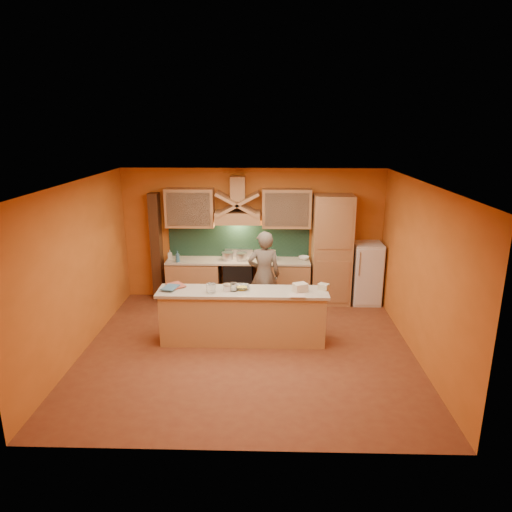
{
  "coord_description": "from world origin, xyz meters",
  "views": [
    {
      "loc": [
        0.33,
        -6.96,
        3.66
      ],
      "look_at": [
        0.11,
        0.9,
        1.38
      ],
      "focal_mm": 32.0,
      "sensor_mm": 36.0,
      "label": 1
    }
  ],
  "objects_px": {
    "stove": "(238,281)",
    "mixing_bowl": "(242,287)",
    "person": "(264,275)",
    "fridge": "(366,273)",
    "kitchen_scale": "(227,288)"
  },
  "relations": [
    {
      "from": "fridge",
      "to": "person",
      "type": "relative_size",
      "value": 0.75
    },
    {
      "from": "person",
      "to": "mixing_bowl",
      "type": "xyz_separation_m",
      "value": [
        -0.37,
        -1.0,
        0.11
      ]
    },
    {
      "from": "kitchen_scale",
      "to": "fridge",
      "type": "bearing_deg",
      "value": 23.18
    },
    {
      "from": "fridge",
      "to": "mixing_bowl",
      "type": "height_order",
      "value": "fridge"
    },
    {
      "from": "stove",
      "to": "fridge",
      "type": "xyz_separation_m",
      "value": [
        2.7,
        0.0,
        0.2
      ]
    },
    {
      "from": "stove",
      "to": "mixing_bowl",
      "type": "height_order",
      "value": "mixing_bowl"
    },
    {
      "from": "fridge",
      "to": "kitchen_scale",
      "type": "distance_m",
      "value": 3.38
    },
    {
      "from": "kitchen_scale",
      "to": "mixing_bowl",
      "type": "relative_size",
      "value": 0.45
    },
    {
      "from": "fridge",
      "to": "person",
      "type": "height_order",
      "value": "person"
    },
    {
      "from": "fridge",
      "to": "person",
      "type": "distance_m",
      "value": 2.31
    },
    {
      "from": "stove",
      "to": "fridge",
      "type": "distance_m",
      "value": 2.71
    },
    {
      "from": "kitchen_scale",
      "to": "mixing_bowl",
      "type": "height_order",
      "value": "kitchen_scale"
    },
    {
      "from": "stove",
      "to": "fridge",
      "type": "bearing_deg",
      "value": 0.0
    },
    {
      "from": "kitchen_scale",
      "to": "stove",
      "type": "bearing_deg",
      "value": 76.44
    },
    {
      "from": "kitchen_scale",
      "to": "mixing_bowl",
      "type": "distance_m",
      "value": 0.27
    }
  ]
}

